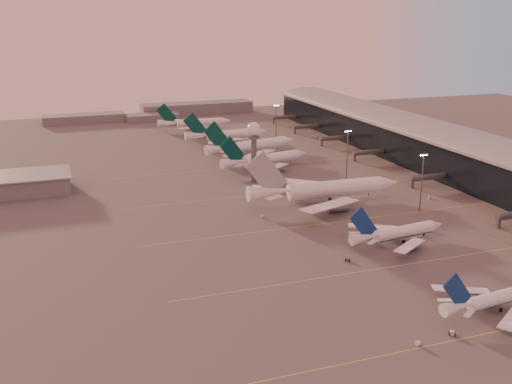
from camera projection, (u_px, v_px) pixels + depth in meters
name	position (u px, v px, depth m)	size (l,w,h in m)	color
ground	(370.00, 286.00, 181.28)	(700.00, 700.00, 0.00)	#575454
taxiway_markings	(365.00, 217.00, 241.44)	(180.00, 185.25, 0.02)	#DBD44D
terminal	(446.00, 150.00, 312.27)	(57.00, 362.00, 23.04)	black
radar_tower	(254.00, 140.00, 285.05)	(6.40, 6.40, 31.10)	#53565B
mast_b	(422.00, 180.00, 244.63)	(3.60, 0.56, 25.00)	#53565B
mast_c	(347.00, 152.00, 292.61)	(3.60, 0.56, 25.00)	#53565B
mast_d	(276.00, 122.00, 373.12)	(3.60, 0.56, 25.00)	#53565B
distant_horizon	(165.00, 112.00, 474.18)	(165.00, 37.50, 9.00)	slate
narrowbody_near	(493.00, 301.00, 165.15)	(36.91, 29.35, 14.42)	white
narrowbody_mid	(398.00, 234.00, 213.87)	(41.20, 32.73, 16.12)	white
widebody_white	(326.00, 193.00, 259.46)	(70.94, 56.75, 24.94)	white
greentail_a	(266.00, 161.00, 317.40)	(53.51, 42.75, 19.72)	white
greentail_b	(252.00, 148.00, 346.90)	(60.04, 47.95, 22.15)	white
greentail_c	(227.00, 136.00, 381.25)	(55.60, 44.91, 20.20)	white
greentail_d	(195.00, 124.00, 423.11)	(53.12, 42.84, 19.28)	white
gsv_truck_a	(420.00, 341.00, 148.50)	(5.75, 2.37, 2.28)	silver
gsv_tug_near	(452.00, 333.00, 153.33)	(3.90, 4.41, 1.08)	silver
gsv_tug_mid	(348.00, 260.00, 198.88)	(4.18, 3.63, 1.03)	#56595B
gsv_truck_b	(435.00, 229.00, 225.35)	(5.56, 2.54, 2.17)	silver
gsv_truck_c	(263.00, 215.00, 241.32)	(4.82, 4.95, 2.06)	silver
gsv_catering_b	(430.00, 194.00, 265.44)	(5.10, 2.72, 4.04)	silver
gsv_tug_far	(259.00, 189.00, 279.08)	(4.22, 4.04, 1.05)	silver
gsv_tug_hangar	(286.00, 164.00, 324.42)	(3.45, 2.52, 0.89)	silver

